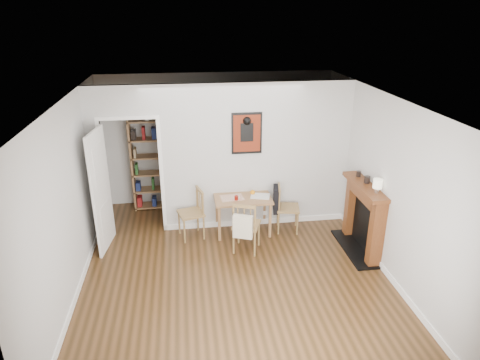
{
  "coord_description": "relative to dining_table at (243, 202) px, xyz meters",
  "views": [
    {
      "loc": [
        -0.67,
        -5.59,
        3.74
      ],
      "look_at": [
        0.18,
        0.6,
        1.2
      ],
      "focal_mm": 32.0,
      "sensor_mm": 36.0,
      "label": 1
    }
  ],
  "objects": [
    {
      "name": "ceramic_jar_b",
      "position": [
        1.84,
        -0.51,
        0.62
      ],
      "size": [
        0.07,
        0.07,
        0.09
      ],
      "primitive_type": "cylinder",
      "color": "black",
      "rests_on": "fireplace"
    },
    {
      "name": "room_shell",
      "position": [
        -0.2,
        0.24,
        0.71
      ],
      "size": [
        5.2,
        5.2,
        5.2
      ],
      "color": "silver",
      "rests_on": "ground"
    },
    {
      "name": "chair_front",
      "position": [
        -0.03,
        -0.63,
        -0.13
      ],
      "size": [
        0.58,
        0.61,
        0.9
      ],
      "color": "#A1824B",
      "rests_on": "ground"
    },
    {
      "name": "mantel_lamp",
      "position": [
        1.85,
        -1.17,
        0.7
      ],
      "size": [
        0.14,
        0.14,
        0.22
      ],
      "color": "silver",
      "rests_on": "fireplace"
    },
    {
      "name": "bookshelf",
      "position": [
        -1.61,
        1.25,
        0.31
      ],
      "size": [
        0.76,
        0.31,
        1.82
      ],
      "color": "olive",
      "rests_on": "ground"
    },
    {
      "name": "red_glass",
      "position": [
        -0.13,
        -0.1,
        0.12
      ],
      "size": [
        0.06,
        0.06,
        0.08
      ],
      "primitive_type": "cylinder",
      "color": "maroon",
      "rests_on": "dining_table"
    },
    {
      "name": "chair_left",
      "position": [
        -0.91,
        -0.06,
        -0.15
      ],
      "size": [
        0.54,
        0.54,
        0.88
      ],
      "color": "#A1824B",
      "rests_on": "ground"
    },
    {
      "name": "notebook",
      "position": [
        0.31,
        -0.01,
        0.09
      ],
      "size": [
        0.38,
        0.31,
        0.02
      ],
      "primitive_type": "cube",
      "rotation": [
        0.0,
        0.0,
        -0.26
      ],
      "color": "silver",
      "rests_on": "dining_table"
    },
    {
      "name": "fireplace",
      "position": [
        1.86,
        -0.85,
        0.03
      ],
      "size": [
        0.45,
        1.25,
        1.16
      ],
      "color": "brown",
      "rests_on": "ground"
    },
    {
      "name": "ceramic_jar_a",
      "position": [
        1.86,
        -0.79,
        0.63
      ],
      "size": [
        0.09,
        0.09,
        0.11
      ],
      "primitive_type": "cylinder",
      "color": "black",
      "rests_on": "fireplace"
    },
    {
      "name": "ground",
      "position": [
        -0.3,
        -1.1,
        -0.59
      ],
      "size": [
        5.2,
        5.2,
        0.0
      ],
      "primitive_type": "plane",
      "color": "#56361C",
      "rests_on": "ground"
    },
    {
      "name": "dining_table",
      "position": [
        0.0,
        0.0,
        0.0
      ],
      "size": [
        0.98,
        0.63,
        0.67
      ],
      "color": "olive",
      "rests_on": "ground"
    },
    {
      "name": "chair_right",
      "position": [
        0.78,
        -0.05,
        -0.15
      ],
      "size": [
        0.55,
        0.5,
        0.86
      ],
      "color": "#A1824B",
      "rests_on": "ground"
    },
    {
      "name": "orange_fruit",
      "position": [
        0.19,
        0.09,
        0.12
      ],
      "size": [
        0.08,
        0.08,
        0.08
      ],
      "primitive_type": "sphere",
      "color": "orange",
      "rests_on": "dining_table"
    },
    {
      "name": "placemat",
      "position": [
        -0.19,
        0.01,
        0.08
      ],
      "size": [
        0.41,
        0.33,
        0.0
      ],
      "primitive_type": "cube",
      "rotation": [
        0.0,
        0.0,
        0.09
      ],
      "color": "beige",
      "rests_on": "dining_table"
    }
  ]
}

